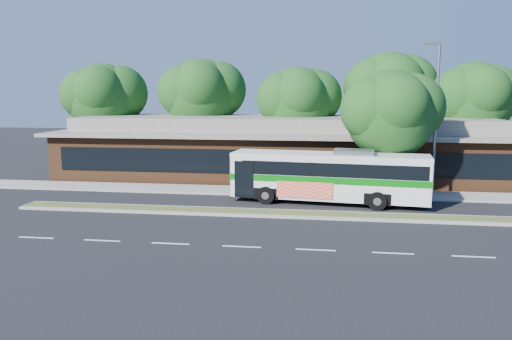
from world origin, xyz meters
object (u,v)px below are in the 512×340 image
object	(u,v)px
transit_bus	(330,173)
sidewalk_tree	(396,113)
sedan	(109,169)
lamp_post	(435,116)

from	to	relation	value
transit_bus	sidewalk_tree	distance (m)	5.69
transit_bus	sedan	world-z (taller)	transit_bus
lamp_post	transit_bus	xyz separation A→B (m)	(-6.02, -2.21, -3.18)
transit_bus	sidewalk_tree	size ratio (longest dim) A/B	1.48
sidewalk_tree	lamp_post	bearing A→B (deg)	-8.60
sedan	sidewalk_tree	world-z (taller)	sidewalk_tree
lamp_post	sidewalk_tree	size ratio (longest dim) A/B	1.20
transit_bus	sidewalk_tree	world-z (taller)	sidewalk_tree
lamp_post	sedan	xyz separation A→B (m)	(-21.84, 3.56, -4.17)
transit_bus	lamp_post	bearing A→B (deg)	26.60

